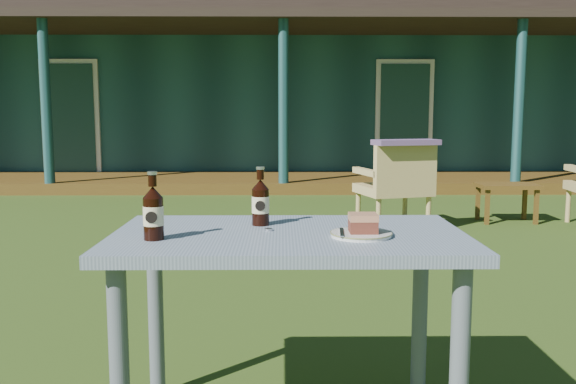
{
  "coord_description": "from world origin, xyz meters",
  "views": [
    {
      "loc": [
        -0.02,
        -3.64,
        1.12
      ],
      "look_at": [
        0.0,
        -1.3,
        0.82
      ],
      "focal_mm": 38.0,
      "sensor_mm": 36.0,
      "label": 1
    }
  ],
  "objects_px": {
    "plate": "(361,234)",
    "cola_bottle_far": "(153,213)",
    "cafe_table": "(289,261)",
    "cake_slice": "(363,223)",
    "armchair_left": "(397,182)",
    "side_table": "(507,189)",
    "cola_bottle_near": "(260,202)"
  },
  "relations": [
    {
      "from": "cola_bottle_near",
      "to": "cola_bottle_far",
      "type": "height_order",
      "value": "cola_bottle_far"
    },
    {
      "from": "plate",
      "to": "cola_bottle_far",
      "type": "height_order",
      "value": "cola_bottle_far"
    },
    {
      "from": "plate",
      "to": "cola_bottle_far",
      "type": "distance_m",
      "value": 0.68
    },
    {
      "from": "cake_slice",
      "to": "cola_bottle_near",
      "type": "height_order",
      "value": "cola_bottle_near"
    },
    {
      "from": "cake_slice",
      "to": "side_table",
      "type": "height_order",
      "value": "cake_slice"
    },
    {
      "from": "plate",
      "to": "cake_slice",
      "type": "height_order",
      "value": "cake_slice"
    },
    {
      "from": "cola_bottle_far",
      "to": "cola_bottle_near",
      "type": "bearing_deg",
      "value": 37.04
    },
    {
      "from": "cake_slice",
      "to": "armchair_left",
      "type": "relative_size",
      "value": 0.11
    },
    {
      "from": "side_table",
      "to": "cola_bottle_far",
      "type": "bearing_deg",
      "value": -122.54
    },
    {
      "from": "cola_bottle_far",
      "to": "side_table",
      "type": "bearing_deg",
      "value": 57.46
    },
    {
      "from": "cola_bottle_near",
      "to": "side_table",
      "type": "bearing_deg",
      "value": 59.23
    },
    {
      "from": "plate",
      "to": "side_table",
      "type": "distance_m",
      "value": 4.76
    },
    {
      "from": "cafe_table",
      "to": "plate",
      "type": "relative_size",
      "value": 5.88
    },
    {
      "from": "plate",
      "to": "cola_bottle_far",
      "type": "relative_size",
      "value": 0.93
    },
    {
      "from": "cafe_table",
      "to": "cola_bottle_near",
      "type": "bearing_deg",
      "value": 126.74
    },
    {
      "from": "cafe_table",
      "to": "plate",
      "type": "height_order",
      "value": "plate"
    },
    {
      "from": "cafe_table",
      "to": "plate",
      "type": "bearing_deg",
      "value": -17.18
    },
    {
      "from": "armchair_left",
      "to": "side_table",
      "type": "height_order",
      "value": "armchair_left"
    },
    {
      "from": "cola_bottle_near",
      "to": "cake_slice",
      "type": "bearing_deg",
      "value": -31.29
    },
    {
      "from": "plate",
      "to": "cake_slice",
      "type": "xyz_separation_m",
      "value": [
        0.01,
        -0.0,
        0.04
      ]
    },
    {
      "from": "cafe_table",
      "to": "cake_slice",
      "type": "distance_m",
      "value": 0.29
    },
    {
      "from": "cafe_table",
      "to": "side_table",
      "type": "distance_m",
      "value": 4.79
    },
    {
      "from": "plate",
      "to": "cola_bottle_near",
      "type": "xyz_separation_m",
      "value": [
        -0.34,
        0.21,
        0.08
      ]
    },
    {
      "from": "cake_slice",
      "to": "side_table",
      "type": "distance_m",
      "value": 4.76
    },
    {
      "from": "cola_bottle_far",
      "to": "armchair_left",
      "type": "height_order",
      "value": "cola_bottle_far"
    },
    {
      "from": "cola_bottle_far",
      "to": "cake_slice",
      "type": "bearing_deg",
      "value": 3.61
    },
    {
      "from": "cafe_table",
      "to": "cola_bottle_far",
      "type": "xyz_separation_m",
      "value": [
        -0.44,
        -0.12,
        0.19
      ]
    },
    {
      "from": "cola_bottle_near",
      "to": "side_table",
      "type": "distance_m",
      "value": 4.74
    },
    {
      "from": "armchair_left",
      "to": "side_table",
      "type": "xyz_separation_m",
      "value": [
        1.23,
        0.43,
        -0.13
      ]
    },
    {
      "from": "cola_bottle_far",
      "to": "plate",
      "type": "bearing_deg",
      "value": 3.67
    },
    {
      "from": "cola_bottle_near",
      "to": "cola_bottle_far",
      "type": "distance_m",
      "value": 0.42
    },
    {
      "from": "cola_bottle_near",
      "to": "armchair_left",
      "type": "bearing_deg",
      "value": 71.9
    }
  ]
}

